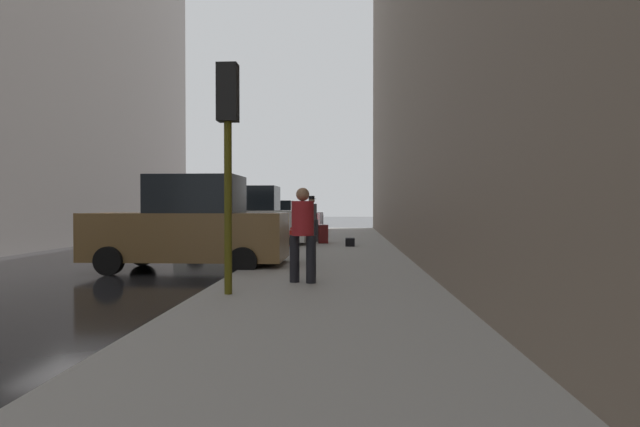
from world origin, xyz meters
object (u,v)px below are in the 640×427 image
(rolling_suitcase, at_px, (323,234))
(duffel_bag, at_px, (350,242))
(parked_red_hatchback, at_px, (284,218))
(parked_silver_sedan, at_px, (295,216))
(parked_blue_sedan, at_px, (270,220))
(pedestrian_in_red_jacket, at_px, (303,230))
(fire_hydrant, at_px, (292,236))
(pedestrian_with_beanie, at_px, (312,216))
(parked_white_van, at_px, (245,220))
(traffic_light, at_px, (228,128))
(parked_bronze_suv, at_px, (190,227))

(rolling_suitcase, xyz_separation_m, duffel_bag, (1.00, -1.43, -0.20))
(parked_red_hatchback, relative_size, parked_silver_sedan, 1.01)
(parked_blue_sedan, bearing_deg, pedestrian_in_red_jacket, -78.85)
(fire_hydrant, xyz_separation_m, rolling_suitcase, (1.02, 1.46, -0.01))
(pedestrian_with_beanie, bearing_deg, duffel_bag, -55.58)
(parked_white_van, bearing_deg, rolling_suitcase, 12.27)
(parked_white_van, bearing_deg, fire_hydrant, -25.03)
(fire_hydrant, distance_m, duffel_bag, 2.03)
(parked_red_hatchback, xyz_separation_m, pedestrian_with_beanie, (2.34, -10.03, 0.29))
(parked_red_hatchback, bearing_deg, fire_hydrant, -81.60)
(pedestrian_with_beanie, bearing_deg, fire_hydrant, -103.82)
(parked_blue_sedan, xyz_separation_m, fire_hydrant, (1.80, -6.60, -0.35))
(parked_silver_sedan, bearing_deg, duffel_bag, -78.23)
(parked_red_hatchback, bearing_deg, duffel_bag, -72.60)
(parked_silver_sedan, height_order, rolling_suitcase, parked_silver_sedan)
(parked_red_hatchback, height_order, rolling_suitcase, parked_red_hatchback)
(pedestrian_in_red_jacket, relative_size, rolling_suitcase, 1.64)
(traffic_light, relative_size, duffel_bag, 8.18)
(duffel_bag, bearing_deg, parked_red_hatchback, 107.40)
(parked_bronze_suv, distance_m, duffel_bag, 6.76)
(parked_red_hatchback, distance_m, traffic_light, 21.81)
(pedestrian_in_red_jacket, bearing_deg, parked_blue_sedan, 101.15)
(parked_red_hatchback, bearing_deg, traffic_light, -85.11)
(parked_silver_sedan, distance_m, fire_hydrant, 18.46)
(rolling_suitcase, bearing_deg, parked_bronze_suv, -112.06)
(parked_red_hatchback, distance_m, pedestrian_in_red_jacket, 20.63)
(rolling_suitcase, bearing_deg, pedestrian_in_red_jacket, -89.43)
(parked_silver_sedan, xyz_separation_m, fire_hydrant, (1.80, -18.37, -0.35))
(pedestrian_in_red_jacket, bearing_deg, fire_hydrant, 97.73)
(fire_hydrant, bearing_deg, parked_silver_sedan, 95.61)
(parked_bronze_suv, xyz_separation_m, parked_silver_sedan, (0.00, 23.88, -0.18))
(traffic_light, bearing_deg, duffel_bag, 78.24)
(parked_silver_sedan, distance_m, traffic_light, 27.93)
(parked_silver_sedan, distance_m, pedestrian_with_beanie, 16.36)
(parked_red_hatchback, xyz_separation_m, traffic_light, (1.85, -21.65, 1.91))
(parked_bronze_suv, bearing_deg, pedestrian_in_red_jacket, -42.81)
(fire_hydrant, distance_m, pedestrian_in_red_jacket, 8.30)
(parked_blue_sedan, relative_size, pedestrian_in_red_jacket, 2.48)
(parked_white_van, distance_m, fire_hydrant, 2.06)
(parked_bronze_suv, height_order, traffic_light, traffic_light)
(traffic_light, bearing_deg, pedestrian_in_red_jacket, 48.98)
(traffic_light, relative_size, rolling_suitcase, 3.46)
(pedestrian_with_beanie, height_order, duffel_bag, pedestrian_with_beanie)
(parked_white_van, xyz_separation_m, pedestrian_with_beanie, (2.34, 1.34, 0.10))
(parked_bronze_suv, bearing_deg, parked_white_van, 90.00)
(pedestrian_with_beanie, bearing_deg, parked_white_van, -150.14)
(parked_white_van, distance_m, traffic_light, 10.58)
(parked_silver_sedan, distance_m, rolling_suitcase, 17.15)
(parked_white_van, bearing_deg, pedestrian_with_beanie, 29.86)
(parked_white_van, height_order, traffic_light, traffic_light)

